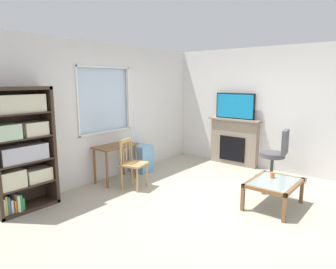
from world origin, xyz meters
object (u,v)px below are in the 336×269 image
(bookshelf, at_px, (20,147))
(plastic_drawer_unit, at_px, (142,158))
(desk_under_window, at_px, (115,152))
(sippy_cup, at_px, (272,175))
(fireplace, at_px, (234,141))
(office_chair, at_px, (277,152))
(wooden_chair, at_px, (132,163))
(coffee_table, at_px, (274,185))
(tv, at_px, (235,106))

(bookshelf, distance_m, plastic_drawer_unit, 2.60)
(desk_under_window, height_order, sippy_cup, desk_under_window)
(fireplace, bearing_deg, office_chair, -110.98)
(wooden_chair, height_order, sippy_cup, wooden_chair)
(plastic_drawer_unit, distance_m, fireplace, 2.20)
(office_chair, bearing_deg, wooden_chair, 138.91)
(coffee_table, bearing_deg, desk_under_window, 104.34)
(wooden_chair, bearing_deg, sippy_cup, -67.58)
(tv, bearing_deg, sippy_cup, -137.80)
(desk_under_window, xyz_separation_m, coffee_table, (0.72, -2.82, -0.23))
(bookshelf, height_order, office_chair, bookshelf)
(fireplace, distance_m, office_chair, 1.23)
(wooden_chair, bearing_deg, coffee_table, -71.46)
(bookshelf, height_order, wooden_chair, bookshelf)
(plastic_drawer_unit, bearing_deg, coffee_table, -91.06)
(plastic_drawer_unit, distance_m, office_chair, 2.79)
(office_chair, height_order, coffee_table, office_chair)
(bookshelf, bearing_deg, office_chair, -33.09)
(desk_under_window, relative_size, sippy_cup, 9.22)
(fireplace, distance_m, sippy_cup, 2.25)
(plastic_drawer_unit, height_order, fireplace, fireplace)
(bookshelf, height_order, tv, bookshelf)
(fireplace, relative_size, sippy_cup, 13.71)
(plastic_drawer_unit, bearing_deg, bookshelf, 178.70)
(bookshelf, distance_m, coffee_table, 3.87)
(sippy_cup, bearing_deg, bookshelf, 132.40)
(wooden_chair, distance_m, coffee_table, 2.43)
(desk_under_window, distance_m, fireplace, 2.83)
(bookshelf, height_order, fireplace, bookshelf)
(tv, relative_size, coffee_table, 1.03)
(desk_under_window, height_order, wooden_chair, wooden_chair)
(desk_under_window, distance_m, coffee_table, 2.92)
(fireplace, xyz_separation_m, office_chair, (-0.44, -1.15, 0.01))
(desk_under_window, distance_m, sippy_cup, 2.88)
(wooden_chair, relative_size, tv, 0.97)
(fireplace, bearing_deg, bookshelf, 162.52)
(tv, xyz_separation_m, coffee_table, (-1.80, -1.58, -1.01))
(plastic_drawer_unit, distance_m, sippy_cup, 2.80)
(fireplace, relative_size, coffee_table, 1.37)
(plastic_drawer_unit, xyz_separation_m, coffee_table, (-0.05, -2.87, 0.07))
(plastic_drawer_unit, distance_m, coffee_table, 2.87)
(coffee_table, bearing_deg, bookshelf, 129.99)
(plastic_drawer_unit, bearing_deg, fireplace, -36.14)
(wooden_chair, xyz_separation_m, office_chair, (2.15, -1.87, 0.09))
(wooden_chair, xyz_separation_m, tv, (2.57, -0.72, 0.90))
(bookshelf, distance_m, sippy_cup, 3.89)
(plastic_drawer_unit, relative_size, coffee_table, 0.64)
(plastic_drawer_unit, relative_size, fireplace, 0.47)
(coffee_table, height_order, sippy_cup, sippy_cup)
(bookshelf, distance_m, desk_under_window, 1.78)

